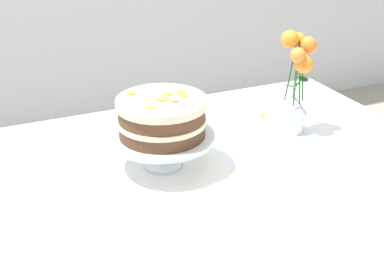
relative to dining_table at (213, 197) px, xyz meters
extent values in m
cube|color=white|center=(0.00, 0.03, 0.08)|extent=(1.40, 1.00, 0.03)
cylinder|color=brown|center=(0.60, 0.43, -0.29)|extent=(0.06, 0.06, 0.71)
cube|color=white|center=(-0.12, 0.07, 0.09)|extent=(0.33, 0.33, 0.00)
cylinder|color=silver|center=(-0.12, 0.07, 0.10)|extent=(0.11, 0.11, 0.01)
cylinder|color=silver|center=(-0.12, 0.07, 0.14)|extent=(0.03, 0.03, 0.07)
cylinder|color=silver|center=(-0.12, 0.07, 0.19)|extent=(0.29, 0.29, 0.01)
cylinder|color=brown|center=(-0.12, 0.07, 0.21)|extent=(0.23, 0.23, 0.04)
cylinder|color=beige|center=(-0.12, 0.07, 0.23)|extent=(0.24, 0.24, 0.01)
cylinder|color=brown|center=(-0.12, 0.07, 0.26)|extent=(0.23, 0.23, 0.04)
cylinder|color=beige|center=(-0.12, 0.07, 0.29)|extent=(0.24, 0.24, 0.02)
ellipsoid|color=orange|center=(-0.19, 0.14, 0.30)|extent=(0.03, 0.03, 0.00)
ellipsoid|color=yellow|center=(-0.11, 0.07, 0.30)|extent=(0.03, 0.04, 0.00)
ellipsoid|color=orange|center=(-0.06, 0.09, 0.30)|extent=(0.03, 0.03, 0.01)
ellipsoid|color=yellow|center=(-0.06, 0.07, 0.30)|extent=(0.03, 0.04, 0.00)
ellipsoid|color=#E56B51|center=(-0.10, 0.04, 0.30)|extent=(0.03, 0.03, 0.00)
ellipsoid|color=yellow|center=(-0.13, 0.07, 0.30)|extent=(0.04, 0.04, 0.01)
ellipsoid|color=yellow|center=(-0.17, 0.02, 0.30)|extent=(0.03, 0.03, 0.00)
ellipsoid|color=yellow|center=(-0.10, 0.09, 0.30)|extent=(0.03, 0.03, 0.01)
cylinder|color=silver|center=(0.34, 0.12, 0.13)|extent=(0.07, 0.07, 0.07)
cone|color=silver|center=(0.34, 0.12, 0.19)|extent=(0.09, 0.09, 0.05)
cylinder|color=#2D6028|center=(0.36, 0.12, 0.28)|extent=(0.03, 0.01, 0.18)
sphere|color=orange|center=(0.37, 0.12, 0.37)|extent=(0.05, 0.05, 0.05)
cylinder|color=#2D6028|center=(0.35, 0.14, 0.29)|extent=(0.02, 0.03, 0.19)
sphere|color=orange|center=(0.35, 0.15, 0.39)|extent=(0.04, 0.04, 0.04)
cylinder|color=#2D6028|center=(0.33, 0.14, 0.29)|extent=(0.02, 0.02, 0.20)
sphere|color=orange|center=(0.32, 0.15, 0.39)|extent=(0.05, 0.05, 0.05)
ellipsoid|color=#236B2D|center=(0.32, 0.13, 0.25)|extent=(0.04, 0.05, 0.01)
cylinder|color=#2D6028|center=(0.33, 0.11, 0.27)|extent=(0.02, 0.02, 0.16)
sphere|color=orange|center=(0.32, 0.10, 0.36)|extent=(0.05, 0.05, 0.05)
ellipsoid|color=#236B2D|center=(0.33, 0.11, 0.26)|extent=(0.04, 0.04, 0.02)
cylinder|color=#2D6028|center=(0.34, 0.11, 0.26)|extent=(0.01, 0.02, 0.13)
sphere|color=orange|center=(0.34, 0.10, 0.32)|extent=(0.06, 0.06, 0.06)
ellipsoid|color=#236B2D|center=(0.35, 0.10, 0.27)|extent=(0.03, 0.05, 0.01)
ellipsoid|color=orange|center=(0.32, 0.27, 0.09)|extent=(0.02, 0.03, 0.01)
camera|label=1|loc=(-0.53, -1.07, 0.78)|focal=46.20mm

